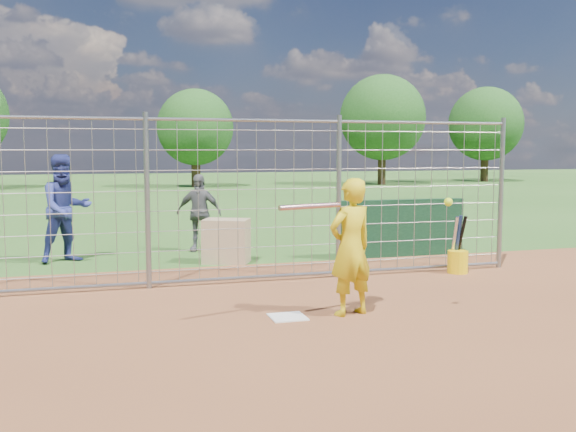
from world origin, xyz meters
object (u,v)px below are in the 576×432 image
object	(u,v)px
bystander_b	(199,213)
bucket_with_bats	(458,259)
equipment_bin	(226,241)
batter	(351,247)
bystander_a	(66,209)

from	to	relation	value
bystander_b	bucket_with_bats	world-z (taller)	bystander_b
bystander_b	bucket_with_bats	distance (m)	5.23
equipment_bin	bucket_with_bats	size ratio (longest dim) A/B	0.82
batter	equipment_bin	bearing A→B (deg)	-96.17
equipment_bin	bucket_with_bats	bearing A→B (deg)	-6.06
batter	bystander_a	world-z (taller)	bystander_a
bystander_a	batter	bearing A→B (deg)	-78.13
bystander_b	equipment_bin	size ratio (longest dim) A/B	1.96
bystander_a	bucket_with_bats	bearing A→B (deg)	-48.78
bystander_b	equipment_bin	distance (m)	1.56
bystander_a	bystander_b	size ratio (longest dim) A/B	1.26
batter	bystander_b	distance (m)	5.70
bystander_b	equipment_bin	world-z (taller)	bystander_b
bystander_a	bystander_b	world-z (taller)	bystander_a
batter	bystander_b	bearing A→B (deg)	-96.20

